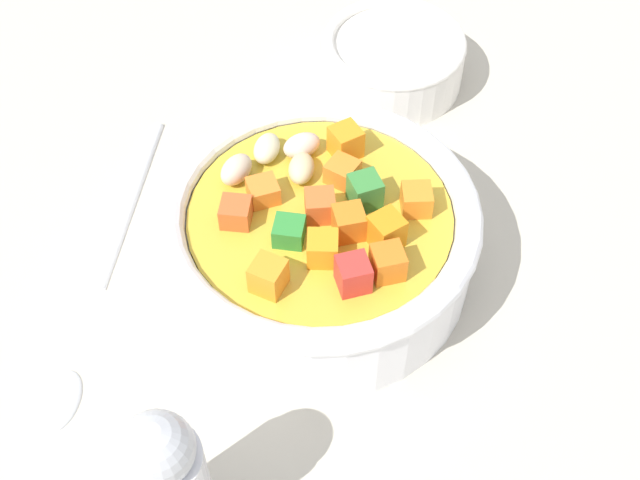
# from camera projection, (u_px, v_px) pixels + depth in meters

# --- Properties ---
(ground_plane) EXTENTS (1.40, 1.40, 0.02)m
(ground_plane) POSITION_uv_depth(u_px,v_px,m) (320.00, 279.00, 0.48)
(ground_plane) COLOR #BAB2A0
(soup_bowl_main) EXTENTS (0.17, 0.17, 0.06)m
(soup_bowl_main) POSITION_uv_depth(u_px,v_px,m) (320.00, 235.00, 0.44)
(soup_bowl_main) COLOR white
(soup_bowl_main) RESTS_ON ground_plane
(spoon) EXTENTS (0.11, 0.20, 0.01)m
(spoon) POSITION_uv_depth(u_px,v_px,m) (97.00, 291.00, 0.45)
(spoon) COLOR silver
(spoon) RESTS_ON ground_plane
(side_bowl_small) EXTENTS (0.09, 0.09, 0.04)m
(side_bowl_small) POSITION_uv_depth(u_px,v_px,m) (393.00, 59.00, 0.55)
(side_bowl_small) COLOR white
(side_bowl_small) RESTS_ON ground_plane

